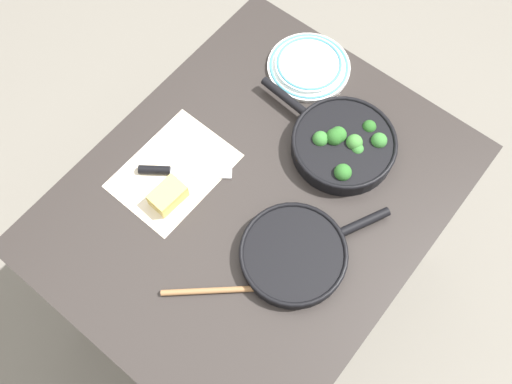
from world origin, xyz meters
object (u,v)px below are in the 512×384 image
object	(u,v)px
dinner_plate_stack	(309,65)
skillet_eggs	(295,254)
skillet_broccoli	(343,144)
wooden_spoon	(246,289)
cheese_block	(168,196)
grater_knife	(171,171)

from	to	relation	value
dinner_plate_stack	skillet_eggs	bearing A→B (deg)	-146.89
skillet_broccoli	skillet_eggs	bearing A→B (deg)	109.52
wooden_spoon	dinner_plate_stack	xyz separation A→B (m)	(0.63, 0.28, 0.00)
skillet_eggs	wooden_spoon	size ratio (longest dim) A/B	1.44
skillet_broccoli	cheese_block	world-z (taller)	skillet_broccoli
skillet_broccoli	wooden_spoon	distance (m)	0.47
skillet_eggs	grater_knife	distance (m)	0.40
grater_knife	dinner_plate_stack	distance (m)	0.52
skillet_eggs	cheese_block	world-z (taller)	cheese_block
cheese_block	dinner_plate_stack	size ratio (longest dim) A/B	0.39
wooden_spoon	cheese_block	xyz separation A→B (m)	(0.06, 0.31, 0.02)
grater_knife	cheese_block	world-z (taller)	cheese_block
skillet_broccoli	wooden_spoon	world-z (taller)	skillet_broccoli
skillet_eggs	dinner_plate_stack	xyz separation A→B (m)	(0.49, 0.32, -0.01)
skillet_eggs	dinner_plate_stack	distance (m)	0.59
grater_knife	skillet_broccoli	bearing A→B (deg)	10.91
skillet_broccoli	grater_knife	distance (m)	0.47
grater_knife	dinner_plate_stack	bearing A→B (deg)	44.17
wooden_spoon	dinner_plate_stack	distance (m)	0.69
skillet_broccoli	dinner_plate_stack	size ratio (longest dim) A/B	1.80
skillet_eggs	grater_knife	bearing A→B (deg)	118.51
skillet_eggs	wooden_spoon	distance (m)	0.15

